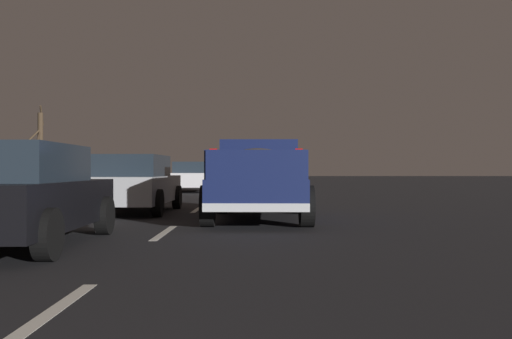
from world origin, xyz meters
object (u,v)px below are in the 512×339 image
(sedan_silver, at_px, (135,183))
(bare_tree_far, at_px, (40,150))
(sedan_black, at_px, (19,194))
(sedan_white, at_px, (191,177))
(pickup_truck, at_px, (259,177))

(sedan_silver, height_order, bare_tree_far, bare_tree_far)
(bare_tree_far, bearing_deg, sedan_black, -160.32)
(sedan_white, height_order, bare_tree_far, bare_tree_far)
(pickup_truck, distance_m, sedan_silver, 3.91)
(pickup_truck, bearing_deg, sedan_white, 11.72)
(sedan_black, relative_size, bare_tree_far, 0.98)
(sedan_white, xyz_separation_m, sedan_silver, (-14.21, -0.05, 0.00))
(sedan_white, xyz_separation_m, bare_tree_far, (0.66, 8.02, 1.41))
(pickup_truck, relative_size, bare_tree_far, 1.20)
(sedan_white, bearing_deg, sedan_silver, -179.80)
(bare_tree_far, bearing_deg, pickup_truck, -146.03)
(sedan_silver, distance_m, sedan_black, 6.82)
(bare_tree_far, bearing_deg, sedan_silver, -151.51)
(pickup_truck, height_order, sedan_silver, pickup_truck)
(sedan_white, distance_m, sedan_silver, 14.21)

